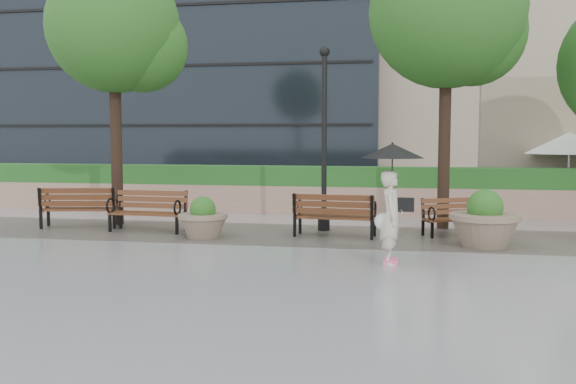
% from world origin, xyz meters
% --- Properties ---
extents(ground, '(100.00, 100.00, 0.00)m').
position_xyz_m(ground, '(0.00, 0.00, 0.00)').
color(ground, gray).
rests_on(ground, ground).
extents(cobble_strip, '(28.00, 3.20, 0.01)m').
position_xyz_m(cobble_strip, '(0.00, 3.00, 0.01)').
color(cobble_strip, '#383330').
rests_on(cobble_strip, ground).
extents(hedge_wall, '(24.00, 0.80, 1.35)m').
position_xyz_m(hedge_wall, '(0.00, 7.00, 0.66)').
color(hedge_wall, tan).
rests_on(hedge_wall, ground).
extents(asphalt_street, '(40.00, 7.00, 0.00)m').
position_xyz_m(asphalt_street, '(0.00, 11.00, 0.00)').
color(asphalt_street, black).
rests_on(asphalt_street, ground).
extents(bench_0, '(1.93, 1.09, 0.98)m').
position_xyz_m(bench_0, '(-5.43, 3.14, 0.29)').
color(bench_0, '#583019').
rests_on(bench_0, ground).
extents(bench_1, '(1.80, 0.80, 0.94)m').
position_xyz_m(bench_1, '(-3.57, 2.81, 0.28)').
color(bench_1, '#583019').
rests_on(bench_1, ground).
extents(bench_2, '(1.83, 0.83, 0.95)m').
position_xyz_m(bench_2, '(0.76, 2.85, 0.28)').
color(bench_2, '#583019').
rests_on(bench_2, ground).
extents(bench_3, '(1.64, 1.22, 0.83)m').
position_xyz_m(bench_3, '(3.42, 3.51, 0.25)').
color(bench_3, '#583019').
rests_on(bench_3, ground).
extents(planter_left, '(1.08, 1.08, 0.91)m').
position_xyz_m(planter_left, '(-2.04, 2.19, 0.35)').
color(planter_left, '#7F6B56').
rests_on(planter_left, ground).
extents(planter_right, '(1.38, 1.38, 1.16)m').
position_xyz_m(planter_right, '(3.84, 2.13, 0.45)').
color(planter_right, '#7F6B56').
rests_on(planter_right, ground).
extents(lamppost, '(0.28, 0.28, 4.25)m').
position_xyz_m(lamppost, '(0.40, 3.76, 1.88)').
color(lamppost, black).
rests_on(lamppost, ground).
extents(tree_0, '(3.35, 3.23, 6.49)m').
position_xyz_m(tree_0, '(-4.66, 3.93, 4.74)').
color(tree_0, black).
rests_on(tree_0, ground).
extents(tree_1, '(3.68, 3.62, 6.93)m').
position_xyz_m(tree_1, '(3.30, 4.66, 4.99)').
color(tree_1, black).
rests_on(tree_1, ground).
extents(patio_umb_white, '(2.50, 2.50, 2.30)m').
position_xyz_m(patio_umb_white, '(6.90, 8.79, 1.99)').
color(patio_umb_white, black).
rests_on(patio_umb_white, ground).
extents(car_left, '(4.31, 2.05, 1.21)m').
position_xyz_m(car_left, '(-9.31, 10.06, 0.61)').
color(car_left, white).
rests_on(car_left, ground).
extents(car_right, '(3.79, 1.74, 1.20)m').
position_xyz_m(car_right, '(-4.80, 9.92, 0.60)').
color(car_right, white).
rests_on(car_right, ground).
extents(pedestrian, '(1.13, 1.13, 2.07)m').
position_xyz_m(pedestrian, '(2.05, 0.12, 1.26)').
color(pedestrian, beige).
rests_on(pedestrian, ground).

